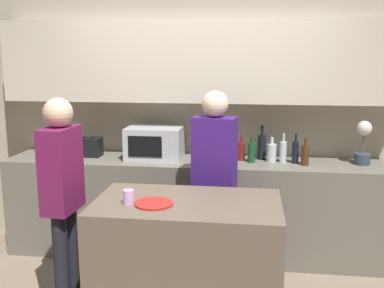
# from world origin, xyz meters

# --- Properties ---
(back_wall) EXTENTS (6.40, 0.40, 2.70)m
(back_wall) POSITION_xyz_m (0.00, 1.66, 1.54)
(back_wall) COLOR #B2A893
(back_wall) RESTS_ON ground_plane
(back_counter) EXTENTS (3.60, 0.62, 0.92)m
(back_counter) POSITION_xyz_m (0.00, 1.39, 0.46)
(back_counter) COLOR #6B665B
(back_counter) RESTS_ON ground_plane
(kitchen_island) EXTENTS (1.28, 0.75, 0.90)m
(kitchen_island) POSITION_xyz_m (0.07, 0.23, 0.45)
(kitchen_island) COLOR brown
(kitchen_island) RESTS_ON ground_plane
(microwave) EXTENTS (0.52, 0.39, 0.30)m
(microwave) POSITION_xyz_m (-0.41, 1.42, 1.07)
(microwave) COLOR #B7BABC
(microwave) RESTS_ON back_counter
(toaster) EXTENTS (0.26, 0.16, 0.18)m
(toaster) POSITION_xyz_m (-1.08, 1.42, 1.01)
(toaster) COLOR black
(toaster) RESTS_ON back_counter
(potted_plant) EXTENTS (0.14, 0.14, 0.39)m
(potted_plant) POSITION_xyz_m (1.48, 1.42, 1.12)
(potted_plant) COLOR #333D4C
(potted_plant) RESTS_ON back_counter
(bottle_0) EXTENTS (0.07, 0.07, 0.24)m
(bottle_0) POSITION_xyz_m (0.40, 1.44, 1.01)
(bottle_0) COLOR maroon
(bottle_0) RESTS_ON back_counter
(bottle_1) EXTENTS (0.07, 0.07, 0.24)m
(bottle_1) POSITION_xyz_m (0.50, 1.37, 1.01)
(bottle_1) COLOR #194723
(bottle_1) RESTS_ON back_counter
(bottle_2) EXTENTS (0.08, 0.08, 0.32)m
(bottle_2) POSITION_xyz_m (0.59, 1.51, 1.04)
(bottle_2) COLOR black
(bottle_2) RESTS_ON back_counter
(bottle_3) EXTENTS (0.09, 0.09, 0.23)m
(bottle_3) POSITION_xyz_m (0.68, 1.42, 1.01)
(bottle_3) COLOR silver
(bottle_3) RESTS_ON back_counter
(bottle_4) EXTENTS (0.06, 0.06, 0.27)m
(bottle_4) POSITION_xyz_m (0.78, 1.41, 1.02)
(bottle_4) COLOR silver
(bottle_4) RESTS_ON back_counter
(bottle_5) EXTENTS (0.06, 0.06, 0.27)m
(bottle_5) POSITION_xyz_m (0.89, 1.39, 1.02)
(bottle_5) COLOR black
(bottle_5) RESTS_ON back_counter
(bottle_6) EXTENTS (0.07, 0.07, 0.24)m
(bottle_6) POSITION_xyz_m (0.97, 1.32, 1.01)
(bottle_6) COLOR #472814
(bottle_6) RESTS_ON back_counter
(plate_on_island) EXTENTS (0.26, 0.26, 0.01)m
(plate_on_island) POSITION_xyz_m (-0.14, 0.13, 0.91)
(plate_on_island) COLOR red
(plate_on_island) RESTS_ON kitchen_island
(cup_0) EXTENTS (0.08, 0.08, 0.10)m
(cup_0) POSITION_xyz_m (-0.32, 0.13, 0.95)
(cup_0) COLOR #DAA4E8
(cup_0) RESTS_ON kitchen_island
(person_left) EXTENTS (0.37, 0.26, 1.61)m
(person_left) POSITION_xyz_m (0.20, 0.87, 0.95)
(person_left) COLOR black
(person_left) RESTS_ON ground_plane
(person_center) EXTENTS (0.21, 0.35, 1.60)m
(person_center) POSITION_xyz_m (-0.85, 0.29, 0.94)
(person_center) COLOR black
(person_center) RESTS_ON ground_plane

